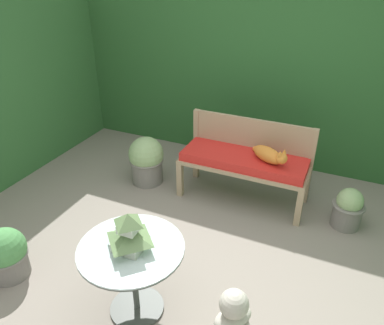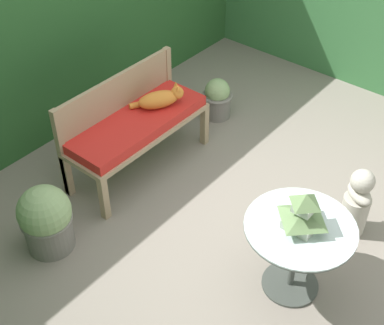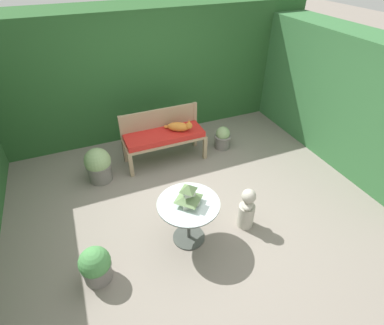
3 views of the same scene
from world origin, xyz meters
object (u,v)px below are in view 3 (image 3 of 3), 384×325
potted_plant_path_edge (98,165)px  potted_plant_table_far (223,138)px  potted_plant_bench_right (96,265)px  pagoda_birdhouse (188,195)px  garden_bench (164,137)px  cat (180,127)px  patio_table (189,211)px  garden_bust (247,209)px

potted_plant_path_edge → potted_plant_table_far: 2.19m
potted_plant_bench_right → pagoda_birdhouse: bearing=6.6°
garden_bench → potted_plant_path_edge: bearing=-173.9°
garden_bench → potted_plant_path_edge: size_ratio=2.39×
cat → garden_bench: bearing=-157.7°
garden_bench → potted_plant_bench_right: bearing=-127.2°
patio_table → garden_bench: bearing=81.0°
garden_bench → cat: (0.26, -0.03, 0.16)m
potted_plant_path_edge → potted_plant_table_far: bearing=2.2°
patio_table → potted_plant_path_edge: 1.83m
garden_bust → potted_plant_path_edge: 2.34m
garden_bench → potted_plant_bench_right: 2.35m
cat → patio_table: bearing=-78.9°
garden_bust → potted_plant_path_edge: bearing=81.1°
garden_bust → potted_plant_table_far: bearing=19.6°
garden_bust → patio_table: bearing=121.6°
garden_bust → potted_plant_table_far: (0.58, 1.78, -0.09)m
pagoda_birdhouse → garden_bust: bearing=-6.0°
potted_plant_path_edge → potted_plant_bench_right: 1.77m
pagoda_birdhouse → potted_plant_path_edge: pagoda_birdhouse is taller
potted_plant_table_far → cat: bearing=179.6°
potted_plant_path_edge → garden_bust: bearing=-46.5°
patio_table → potted_plant_table_far: size_ratio=1.77×
potted_plant_table_far → patio_table: bearing=-128.5°
garden_bench → garden_bust: garden_bust is taller
cat → pagoda_birdhouse: pagoda_birdhouse is taller
patio_table → potted_plant_table_far: bearing=51.5°
patio_table → pagoda_birdhouse: 0.25m
patio_table → potted_plant_bench_right: (-1.14, -0.13, -0.26)m
potted_plant_path_edge → potted_plant_table_far: size_ratio=1.35×
patio_table → pagoda_birdhouse: size_ratio=2.61×
garden_bench → pagoda_birdhouse: 1.78m
potted_plant_table_far → pagoda_birdhouse: bearing=-128.5°
pagoda_birdhouse → garden_bust: pagoda_birdhouse is taller
potted_plant_bench_right → potted_plant_table_far: potted_plant_bench_right is taller
patio_table → potted_plant_bench_right: size_ratio=1.64×
pagoda_birdhouse → garden_bust: size_ratio=0.47×
garden_bench → patio_table: bearing=-99.0°
cat → patio_table: 1.79m
pagoda_birdhouse → potted_plant_table_far: pagoda_birdhouse is taller
pagoda_birdhouse → potted_plant_table_far: (1.35, 1.70, -0.53)m
pagoda_birdhouse → potted_plant_path_edge: bearing=117.5°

